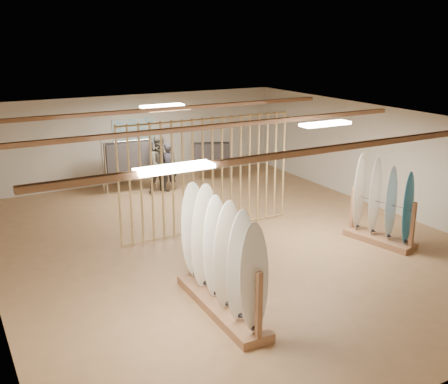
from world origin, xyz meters
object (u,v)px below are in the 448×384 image
clothing_rack_b (211,155)px  rack_left (221,273)px  rack_right (381,216)px  clothing_rack_a (129,158)px  shopper_a (168,164)px  shopper_b (161,161)px

clothing_rack_b → rack_left: bearing=-96.4°
rack_right → clothing_rack_a: 7.63m
shopper_a → shopper_b: shopper_b is taller
clothing_rack_a → clothing_rack_b: (2.76, -0.07, -0.19)m
rack_right → clothing_rack_a: size_ratio=1.18×
rack_left → rack_right: size_ratio=1.35×
rack_left → shopper_b: size_ratio=1.31×
shopper_a → clothing_rack_b: bearing=-152.1°
clothing_rack_a → shopper_a: 1.17m
shopper_a → rack_right: bearing=128.7°
rack_left → shopper_a: (2.07, 7.17, 0.13)m
rack_left → clothing_rack_b: bearing=64.7°
rack_right → shopper_a: size_ratio=1.14×
clothing_rack_b → shopper_b: bearing=-146.4°
rack_right → shopper_a: (-2.63, 6.22, 0.20)m
rack_right → clothing_rack_b: bearing=85.5°
rack_right → shopper_a: bearing=100.3°
rack_left → clothing_rack_b: size_ratio=1.95×
clothing_rack_b → shopper_b: (-1.95, -0.47, 0.13)m
rack_right → shopper_b: shopper_b is taller
rack_right → rack_left: bearing=178.8°
rack_left → shopper_a: bearing=75.1°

